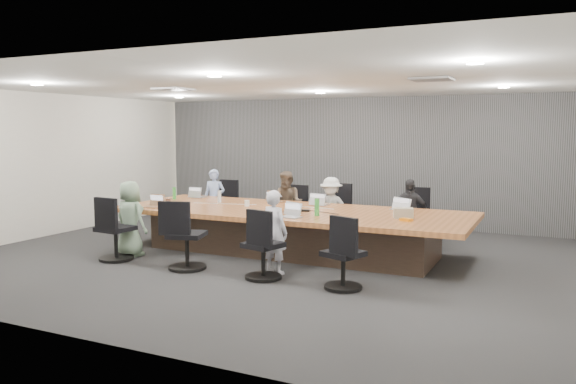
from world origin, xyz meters
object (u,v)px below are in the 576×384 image
at_px(chair_2, 337,215).
at_px(bottle_clear, 219,197).
at_px(chair_4, 116,234).
at_px(person_4, 130,219).
at_px(laptop_0, 199,197).
at_px(bottle_green_right, 317,207).
at_px(chair_6, 263,251).
at_px(person_3, 409,213).
at_px(person_6, 274,232).
at_px(mug_brown, 168,201).
at_px(chair_5, 187,240).
at_px(laptop_2, 320,204).
at_px(laptop_4, 152,207).
at_px(chair_3, 413,221).
at_px(chair_7, 343,260).
at_px(person_0, 214,199).
at_px(canvas_bag, 403,213).
at_px(stapler, 296,212).
at_px(conference_table, 291,229).
at_px(chair_1, 295,215).
at_px(laptop_3, 401,209).
at_px(chair_0, 223,208).
at_px(person_1, 288,204).
at_px(bottle_green_left, 174,193).
at_px(laptop_1, 275,201).
at_px(laptop_6, 291,217).
at_px(person_2, 331,209).
at_px(snack_packet, 406,220).

relative_size(chair_2, bottle_clear, 3.84).
relative_size(chair_4, person_4, 0.69).
xyz_separation_m(laptop_0, bottle_green_right, (3.06, -1.25, 0.13)).
xyz_separation_m(chair_6, person_3, (1.32, 3.05, 0.21)).
relative_size(person_6, mug_brown, 11.29).
distance_m(chair_5, bottle_clear, 2.14).
distance_m(bottle_green_right, bottle_clear, 2.38).
bearing_deg(laptop_2, laptop_4, 36.25).
xyz_separation_m(chair_3, bottle_clear, (-3.29, -1.41, 0.43)).
height_order(chair_5, chair_7, chair_5).
bearing_deg(person_0, canvas_bag, -30.66).
xyz_separation_m(stapler, canvas_bag, (1.68, 0.28, 0.05)).
bearing_deg(chair_6, person_3, 81.03).
height_order(chair_7, stapler, stapler).
height_order(chair_6, bottle_clear, bottle_clear).
xyz_separation_m(conference_table, chair_1, (-0.70, 1.70, -0.03)).
relative_size(laptop_3, person_6, 0.26).
bearing_deg(laptop_3, chair_3, -75.19).
bearing_deg(person_3, laptop_0, -178.22).
xyz_separation_m(chair_0, person_1, (1.70, -0.35, 0.23)).
distance_m(person_3, bottle_green_right, 2.09).
height_order(chair_2, canvas_bag, canvas_bag).
bearing_deg(chair_3, person_4, 29.05).
height_order(chair_0, person_4, person_4).
relative_size(bottle_green_left, bottle_green_right, 0.87).
xyz_separation_m(laptop_1, bottle_green_left, (-1.95, -0.47, 0.11)).
xyz_separation_m(chair_0, person_3, (4.09, -0.35, 0.20)).
bearing_deg(laptop_2, chair_4, 48.62).
xyz_separation_m(person_4, laptop_4, (0.00, 0.55, 0.12)).
relative_size(person_6, laptop_6, 3.97).
xyz_separation_m(mug_brown, canvas_bag, (4.24, 0.24, 0.02)).
distance_m(person_2, canvas_bag, 2.27).
height_order(bottle_green_right, snack_packet, bottle_green_right).
relative_size(laptop_3, snack_packet, 1.89).
bearing_deg(chair_2, chair_7, 115.33).
bearing_deg(mug_brown, laptop_3, 15.89).
xyz_separation_m(chair_1, laptop_1, (0.00, -0.90, 0.38)).
bearing_deg(stapler, person_0, 147.67).
bearing_deg(person_0, bottle_green_left, -116.16).
relative_size(laptop_4, laptop_6, 0.95).
bearing_deg(laptop_2, laptop_3, -176.28).
bearing_deg(stapler, person_1, 119.74).
height_order(chair_3, laptop_2, chair_3).
bearing_deg(stapler, bottle_green_right, -9.81).
bearing_deg(person_2, bottle_green_right, -72.71).
bearing_deg(chair_0, chair_5, 110.25).
bearing_deg(person_1, canvas_bag, -31.80).
distance_m(chair_6, bottle_green_right, 1.37).
xyz_separation_m(conference_table, laptop_0, (-2.40, 0.80, 0.35)).
bearing_deg(bottle_green_left, laptop_2, 9.38).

